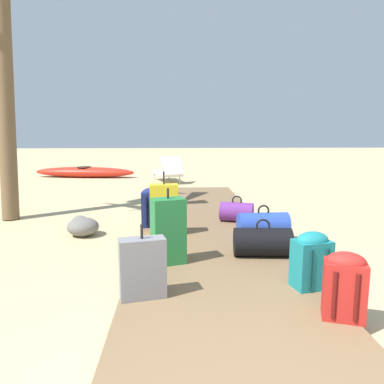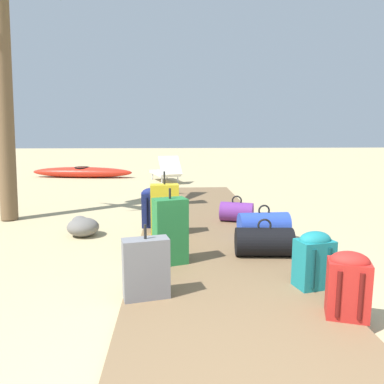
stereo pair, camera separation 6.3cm
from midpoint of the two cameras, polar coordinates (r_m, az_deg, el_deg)
name	(u,v)px [view 2 (the right image)]	position (r m, az deg, el deg)	size (l,w,h in m)	color
ground_plane	(211,248)	(4.89, 2.52, -8.65)	(60.00, 60.00, 0.00)	tan
boardwalk	(205,229)	(5.64, 1.70, -5.76)	(1.86, 8.03, 0.08)	brown
suitcase_yellow	(165,210)	(5.16, -4.57, -2.70)	(0.40, 0.22, 0.89)	gold
backpack_teal	(314,258)	(3.62, 17.81, -9.65)	(0.37, 0.30, 0.53)	#197A7F
backpack_red	(348,283)	(3.14, 22.38, -12.84)	(0.36, 0.30, 0.53)	red
suitcase_grey	(146,268)	(3.27, -7.65, -11.55)	(0.42, 0.26, 0.65)	slate
duffel_bag_black	(264,242)	(4.39, 10.61, -7.53)	(0.68, 0.38, 0.44)	black
duffel_bag_blue	(264,224)	(5.18, 10.62, -4.92)	(0.69, 0.36, 0.44)	#2847B7
backpack_navy	(152,206)	(5.60, -6.47, -2.22)	(0.33, 0.23, 0.60)	navy
duffel_bag_purple	(237,212)	(5.97, 6.58, -3.04)	(0.59, 0.46, 0.42)	#6B2D84
suitcase_green	(170,231)	(4.03, -3.82, -6.03)	(0.40, 0.32, 0.83)	#237538
lounge_chair	(166,171)	(11.14, -4.20, 3.19)	(1.02, 1.63, 0.81)	white
kayak	(82,172)	(12.83, -16.68, 2.94)	(3.42, 1.13, 0.35)	red
rock_left_far	(80,223)	(6.04, -17.12, -4.52)	(0.29, 0.21, 0.21)	slate
rock_left_mid	(83,227)	(5.64, -16.72, -5.18)	(0.44, 0.47, 0.27)	slate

